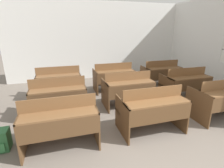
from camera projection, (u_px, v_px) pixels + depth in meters
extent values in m
cube|color=silver|center=(98.00, 41.00, 7.20)|extent=(7.19, 0.06, 3.08)
cube|color=silver|center=(222.00, 77.00, 5.83)|extent=(0.06, 5.77, 0.99)
cube|color=silver|center=(194.00, 40.00, 6.90)|extent=(0.06, 2.71, 1.22)
cube|color=brown|center=(23.00, 132.00, 2.96)|extent=(0.03, 0.79, 0.73)
cube|color=brown|center=(95.00, 121.00, 3.30)|extent=(0.03, 0.79, 0.73)
cube|color=brown|center=(59.00, 115.00, 2.83)|extent=(1.28, 0.35, 0.03)
cube|color=brown|center=(60.00, 129.00, 2.73)|extent=(1.22, 0.02, 0.33)
cube|color=brown|center=(58.00, 103.00, 2.94)|extent=(1.28, 0.02, 0.23)
cube|color=brown|center=(60.00, 119.00, 3.33)|extent=(1.28, 0.34, 0.03)
cube|color=brown|center=(62.00, 130.00, 3.41)|extent=(1.22, 0.04, 0.04)
cube|color=brown|center=(122.00, 118.00, 3.43)|extent=(0.03, 0.79, 0.73)
cube|color=brown|center=(176.00, 110.00, 3.77)|extent=(0.03, 0.79, 0.73)
cube|color=brown|center=(157.00, 102.00, 3.29)|extent=(1.28, 0.35, 0.03)
cube|color=brown|center=(161.00, 115.00, 3.20)|extent=(1.22, 0.02, 0.33)
cube|color=brown|center=(153.00, 93.00, 3.41)|extent=(1.28, 0.02, 0.23)
cube|color=brown|center=(145.00, 107.00, 3.80)|extent=(1.28, 0.34, 0.03)
cube|color=brown|center=(145.00, 118.00, 3.87)|extent=(1.22, 0.04, 0.04)
cube|color=brown|center=(197.00, 106.00, 3.95)|extent=(0.03, 0.79, 0.73)
cube|color=brown|center=(211.00, 98.00, 4.31)|extent=(1.28, 0.34, 0.03)
cube|color=brown|center=(210.00, 107.00, 4.39)|extent=(1.22, 0.04, 0.04)
cube|color=brown|center=(32.00, 103.00, 4.10)|extent=(0.03, 0.79, 0.73)
cube|color=brown|center=(85.00, 97.00, 4.45)|extent=(0.03, 0.79, 0.73)
cube|color=brown|center=(58.00, 90.00, 3.97)|extent=(1.28, 0.35, 0.03)
cube|color=brown|center=(59.00, 100.00, 3.87)|extent=(1.22, 0.02, 0.33)
cube|color=brown|center=(57.00, 82.00, 4.08)|extent=(1.28, 0.02, 0.23)
cube|color=brown|center=(59.00, 96.00, 4.47)|extent=(1.28, 0.34, 0.03)
cube|color=brown|center=(60.00, 105.00, 4.55)|extent=(1.22, 0.04, 0.04)
cube|color=brown|center=(105.00, 95.00, 4.62)|extent=(0.03, 0.79, 0.73)
cube|color=brown|center=(148.00, 90.00, 4.96)|extent=(0.03, 0.79, 0.73)
cube|color=brown|center=(131.00, 83.00, 4.48)|extent=(1.28, 0.35, 0.03)
cube|color=brown|center=(133.00, 91.00, 4.39)|extent=(1.22, 0.02, 0.33)
cube|color=brown|center=(128.00, 76.00, 4.60)|extent=(1.28, 0.02, 0.23)
cube|color=brown|center=(124.00, 89.00, 4.99)|extent=(1.28, 0.34, 0.03)
cube|color=brown|center=(124.00, 97.00, 5.06)|extent=(1.22, 0.04, 0.04)
cube|color=brown|center=(166.00, 89.00, 5.10)|extent=(0.03, 0.79, 0.73)
cube|color=brown|center=(201.00, 85.00, 5.44)|extent=(0.03, 0.79, 0.73)
cube|color=brown|center=(190.00, 77.00, 4.96)|extent=(1.28, 0.35, 0.03)
cube|color=brown|center=(194.00, 85.00, 4.87)|extent=(1.22, 0.02, 0.33)
cube|color=brown|center=(187.00, 72.00, 5.07)|extent=(1.28, 0.02, 0.23)
cube|color=brown|center=(179.00, 83.00, 5.47)|extent=(1.28, 0.34, 0.03)
cube|color=brown|center=(178.00, 91.00, 5.54)|extent=(1.22, 0.04, 0.04)
cube|color=brown|center=(38.00, 87.00, 5.27)|extent=(0.03, 0.79, 0.73)
cube|color=brown|center=(80.00, 83.00, 5.62)|extent=(0.03, 0.79, 0.73)
cube|color=brown|center=(58.00, 76.00, 5.14)|extent=(1.28, 0.35, 0.03)
cube|color=brown|center=(59.00, 83.00, 5.04)|extent=(1.22, 0.02, 0.33)
cube|color=brown|center=(58.00, 70.00, 5.25)|extent=(1.28, 0.02, 0.23)
cube|color=brown|center=(59.00, 82.00, 5.64)|extent=(1.28, 0.34, 0.03)
cube|color=brown|center=(60.00, 89.00, 5.72)|extent=(1.22, 0.04, 0.04)
cube|color=brown|center=(95.00, 81.00, 5.79)|extent=(0.03, 0.79, 0.73)
cube|color=brown|center=(130.00, 78.00, 6.13)|extent=(0.03, 0.79, 0.73)
cube|color=brown|center=(115.00, 71.00, 5.65)|extent=(1.28, 0.35, 0.03)
cube|color=brown|center=(117.00, 78.00, 5.56)|extent=(1.22, 0.02, 0.33)
cube|color=brown|center=(114.00, 66.00, 5.76)|extent=(1.28, 0.02, 0.23)
cube|color=brown|center=(111.00, 77.00, 6.16)|extent=(1.28, 0.34, 0.03)
cube|color=brown|center=(111.00, 84.00, 6.23)|extent=(1.22, 0.04, 0.04)
cube|color=brown|center=(145.00, 77.00, 6.26)|extent=(0.03, 0.79, 0.73)
cube|color=brown|center=(175.00, 75.00, 6.60)|extent=(0.03, 0.79, 0.73)
cube|color=brown|center=(164.00, 68.00, 6.12)|extent=(1.28, 0.35, 0.03)
cube|color=brown|center=(167.00, 74.00, 6.03)|extent=(1.22, 0.02, 0.33)
cube|color=brown|center=(162.00, 64.00, 6.23)|extent=(1.28, 0.02, 0.23)
cube|color=brown|center=(157.00, 74.00, 6.63)|extent=(1.28, 0.34, 0.03)
cube|color=brown|center=(157.00, 80.00, 6.70)|extent=(1.22, 0.04, 0.04)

